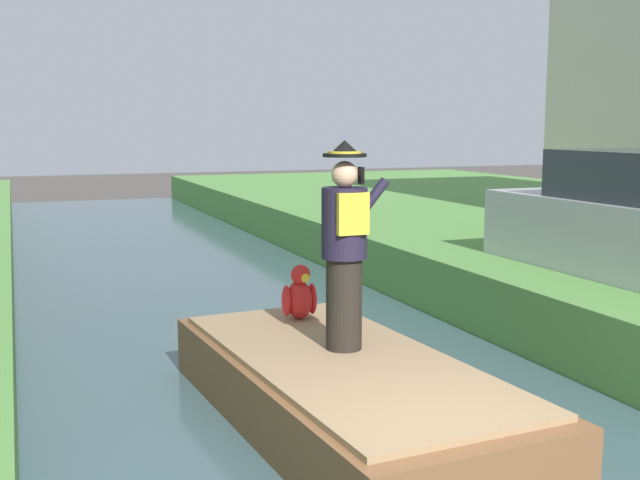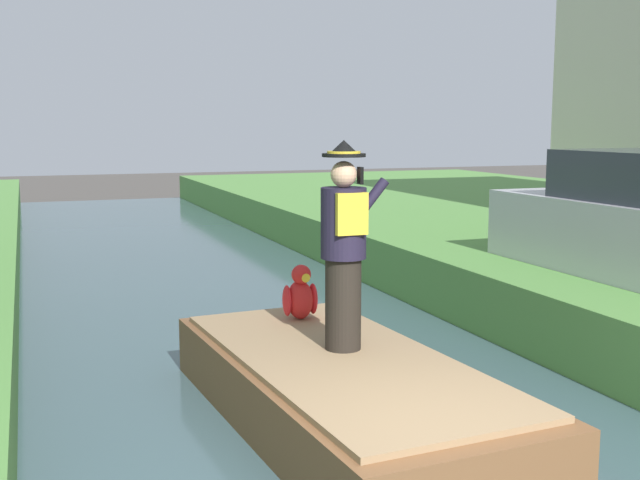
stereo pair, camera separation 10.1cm
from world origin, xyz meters
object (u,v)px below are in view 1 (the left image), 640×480
Objects in this scene: person_pirate at (345,246)px; parrot_plush at (300,296)px; parked_car_silver at (638,222)px; boat at (344,391)px.

parrot_plush is (-0.00, 1.17, -0.68)m from person_pirate.
person_pirate is at bearing -164.10° from parked_car_silver.
boat is 4.90m from parked_car_silver.
person_pirate is 1.35m from parrot_plush.
parrot_plush is at bearing -178.80° from parked_car_silver.
boat is 1.50m from parrot_plush.
parked_car_silver reaches higher than boat.
person_pirate reaches higher than parrot_plush.
boat is at bearing -93.79° from parrot_plush.
boat is 7.57× the size of parrot_plush.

